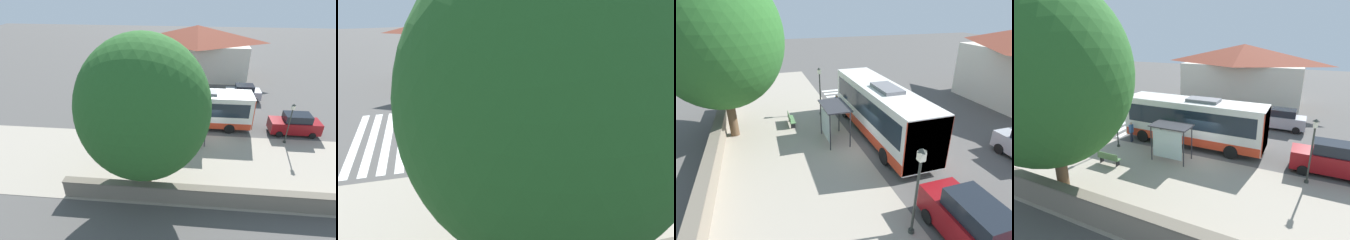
# 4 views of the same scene
# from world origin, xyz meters

# --- Properties ---
(ground_plane) EXTENTS (120.00, 120.00, 0.00)m
(ground_plane) POSITION_xyz_m (0.00, 0.00, 0.00)
(ground_plane) COLOR #514F4C
(ground_plane) RESTS_ON ground
(sidewalk_plaza) EXTENTS (9.00, 44.00, 0.02)m
(sidewalk_plaza) POSITION_xyz_m (-4.50, 0.00, 0.01)
(sidewalk_plaza) COLOR #9E9384
(sidewalk_plaza) RESTS_ON ground
(crosswalk_stripes) EXTENTS (9.00, 5.25, 0.01)m
(crosswalk_stripes) POSITION_xyz_m (5.00, 9.98, 0.00)
(crosswalk_stripes) COLOR silver
(crosswalk_stripes) RESTS_ON ground
(stone_wall) EXTENTS (0.60, 20.00, 1.38)m
(stone_wall) POSITION_xyz_m (-8.55, 0.00, 0.70)
(stone_wall) COLOR slate
(stone_wall) RESTS_ON ground
(bus) EXTENTS (2.71, 11.00, 3.79)m
(bus) POSITION_xyz_m (1.87, 1.25, 1.96)
(bus) COLOR silver
(bus) RESTS_ON ground
(bus_shelter) EXTENTS (1.60, 2.72, 2.54)m
(bus_shelter) POSITION_xyz_m (-1.39, 1.49, 2.08)
(bus_shelter) COLOR #2D2D33
(bus_shelter) RESTS_ON ground
(pedestrian) EXTENTS (0.34, 0.22, 1.67)m
(pedestrian) POSITION_xyz_m (0.22, 5.94, 0.98)
(pedestrian) COLOR #2D3347
(pedestrian) RESTS_ON ground
(bench) EXTENTS (0.40, 1.66, 0.88)m
(bench) POSITION_xyz_m (-3.73, 4.91, 0.48)
(bench) COLOR #4C7247
(bench) RESTS_ON ground
(street_lamp_near) EXTENTS (0.28, 0.28, 3.95)m
(street_lamp_near) POSITION_xyz_m (-1.07, 6.26, 2.35)
(street_lamp_near) COLOR #2D332D
(street_lamp_near) RESTS_ON ground
(street_lamp_far) EXTENTS (0.28, 0.28, 3.92)m
(street_lamp_far) POSITION_xyz_m (-0.56, -7.03, 2.34)
(street_lamp_far) COLOR #2D332D
(street_lamp_far) RESTS_ON ground
(shade_tree) EXTENTS (7.96, 7.96, 10.93)m
(shade_tree) POSITION_xyz_m (-7.71, 4.43, 6.54)
(shade_tree) COLOR brown
(shade_tree) RESTS_ON ground
(parked_car_behind_bus) EXTENTS (1.83, 4.60, 2.09)m
(parked_car_behind_bus) POSITION_xyz_m (1.20, -8.28, 1.01)
(parked_car_behind_bus) COLOR maroon
(parked_car_behind_bus) RESTS_ON ground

